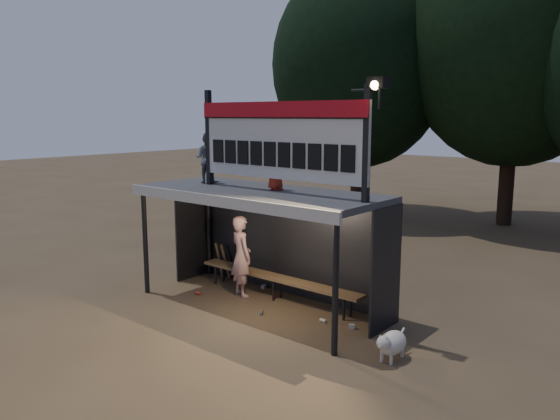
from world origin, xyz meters
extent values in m
plane|color=#503D28|center=(0.00, 0.00, 0.00)|extent=(80.00, 80.00, 0.00)
imported|color=silver|center=(-0.73, 0.25, 0.85)|extent=(0.72, 0.60, 1.69)
imported|color=slate|center=(-1.54, 0.11, 2.84)|extent=(0.63, 0.58, 1.05)
imported|color=#AD2B1A|center=(0.25, 0.20, 2.78)|extent=(0.54, 0.48, 0.92)
cube|color=#3D3D3F|center=(0.00, 0.00, 2.26)|extent=(5.00, 2.00, 0.12)
cube|color=beige|center=(0.00, -1.02, 2.22)|extent=(5.10, 0.06, 0.20)
cylinder|color=black|center=(-2.40, -0.90, 1.10)|extent=(0.10, 0.10, 2.20)
cylinder|color=black|center=(2.40, -0.90, 1.10)|extent=(0.10, 0.10, 2.20)
cylinder|color=black|center=(-2.40, 0.90, 1.10)|extent=(0.10, 0.10, 2.20)
cylinder|color=black|center=(2.40, 0.90, 1.10)|extent=(0.10, 0.10, 2.20)
cube|color=black|center=(0.00, 1.00, 1.10)|extent=(5.00, 0.04, 2.20)
cube|color=black|center=(-2.50, 0.50, 1.10)|extent=(0.04, 1.00, 2.20)
cube|color=black|center=(2.50, 0.50, 1.10)|extent=(0.04, 1.00, 2.20)
cylinder|color=black|center=(0.00, 1.00, 2.15)|extent=(5.00, 0.06, 0.06)
cube|color=black|center=(-1.35, 0.00, 3.27)|extent=(0.10, 0.10, 1.90)
cube|color=black|center=(2.35, 0.00, 3.27)|extent=(0.10, 0.10, 1.90)
cube|color=silver|center=(0.50, 0.00, 3.27)|extent=(3.80, 0.08, 1.40)
cube|color=#A60B15|center=(0.50, -0.05, 3.83)|extent=(3.80, 0.04, 0.28)
cube|color=black|center=(0.50, -0.06, 3.68)|extent=(3.80, 0.02, 0.03)
cube|color=black|center=(-1.03, -0.05, 3.02)|extent=(0.27, 0.03, 0.45)
cube|color=black|center=(-0.69, -0.05, 3.02)|extent=(0.27, 0.03, 0.45)
cube|color=black|center=(-0.35, -0.05, 3.02)|extent=(0.27, 0.03, 0.45)
cube|color=black|center=(-0.01, -0.05, 3.02)|extent=(0.27, 0.03, 0.45)
cube|color=black|center=(0.33, -0.05, 3.02)|extent=(0.27, 0.03, 0.45)
cube|color=black|center=(0.67, -0.05, 3.02)|extent=(0.27, 0.03, 0.45)
cube|color=black|center=(1.01, -0.05, 3.02)|extent=(0.27, 0.03, 0.45)
cube|color=black|center=(1.35, -0.05, 3.02)|extent=(0.27, 0.03, 0.45)
cube|color=black|center=(1.69, -0.05, 3.02)|extent=(0.27, 0.03, 0.45)
cube|color=black|center=(2.03, -0.05, 3.02)|extent=(0.27, 0.03, 0.45)
cylinder|color=black|center=(2.30, 0.00, 4.12)|extent=(0.50, 0.04, 0.04)
cylinder|color=black|center=(2.55, 0.00, 3.97)|extent=(0.04, 0.04, 0.30)
cube|color=black|center=(2.55, -0.05, 4.22)|extent=(0.30, 0.22, 0.18)
sphere|color=#FFD88C|center=(2.55, -0.14, 4.18)|extent=(0.14, 0.14, 0.14)
cube|color=brown|center=(0.00, 0.55, 0.45)|extent=(4.00, 0.35, 0.06)
cylinder|color=black|center=(-1.70, 0.43, 0.23)|extent=(0.05, 0.05, 0.45)
cylinder|color=black|center=(-1.70, 0.67, 0.23)|extent=(0.05, 0.05, 0.45)
cylinder|color=black|center=(0.00, 0.43, 0.23)|extent=(0.05, 0.05, 0.45)
cylinder|color=black|center=(0.00, 0.67, 0.23)|extent=(0.05, 0.05, 0.45)
cylinder|color=black|center=(1.70, 0.43, 0.23)|extent=(0.05, 0.05, 0.45)
cylinder|color=black|center=(1.70, 0.67, 0.23)|extent=(0.05, 0.05, 0.45)
cylinder|color=black|center=(-4.00, 10.00, 1.87)|extent=(0.50, 0.50, 3.74)
ellipsoid|color=black|center=(-4.00, 10.00, 5.53)|extent=(6.46, 6.46, 7.48)
cylinder|color=black|center=(1.00, 11.50, 2.09)|extent=(0.50, 0.50, 4.18)
ellipsoid|color=black|center=(1.00, 11.50, 6.18)|extent=(7.22, 7.22, 8.36)
ellipsoid|color=#EFE3CF|center=(3.17, -0.45, 0.27)|extent=(0.36, 0.58, 0.36)
sphere|color=beige|center=(3.17, -0.73, 0.36)|extent=(0.22, 0.22, 0.22)
cone|color=beige|center=(3.17, -0.83, 0.34)|extent=(0.10, 0.10, 0.10)
cone|color=silver|center=(3.12, -0.75, 0.46)|extent=(0.06, 0.06, 0.07)
cone|color=beige|center=(3.22, -0.75, 0.46)|extent=(0.06, 0.06, 0.07)
cylinder|color=beige|center=(3.09, -0.63, 0.09)|extent=(0.05, 0.05, 0.18)
cylinder|color=beige|center=(3.25, -0.63, 0.09)|extent=(0.05, 0.05, 0.18)
cylinder|color=white|center=(3.09, -0.27, 0.09)|extent=(0.05, 0.05, 0.18)
cylinder|color=beige|center=(3.25, -0.27, 0.09)|extent=(0.05, 0.05, 0.18)
cylinder|color=beige|center=(3.17, -0.15, 0.34)|extent=(0.04, 0.16, 0.14)
cylinder|color=olive|center=(-1.98, 0.82, 0.43)|extent=(0.07, 0.27, 0.84)
cylinder|color=#936A44|center=(-1.78, 0.82, 0.43)|extent=(0.08, 0.30, 0.83)
cylinder|color=black|center=(-1.58, 0.82, 0.43)|extent=(0.07, 0.32, 0.83)
cube|color=red|center=(-0.08, 0.55, 0.04)|extent=(0.11, 0.12, 0.08)
cylinder|color=#A5A4A9|center=(0.34, -0.32, 0.04)|extent=(0.11, 0.14, 0.07)
cube|color=beige|center=(2.03, 0.19, 0.04)|extent=(0.12, 0.11, 0.08)
cylinder|color=#A82D1C|center=(-1.44, -0.32, 0.04)|extent=(0.13, 0.08, 0.07)
cube|color=#B8B8BD|center=(-0.67, 0.88, 0.04)|extent=(0.08, 0.11, 0.08)
cylinder|color=beige|center=(1.47, 0.11, 0.04)|extent=(0.12, 0.07, 0.07)
camera|label=1|loc=(6.92, -7.64, 3.73)|focal=35.00mm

